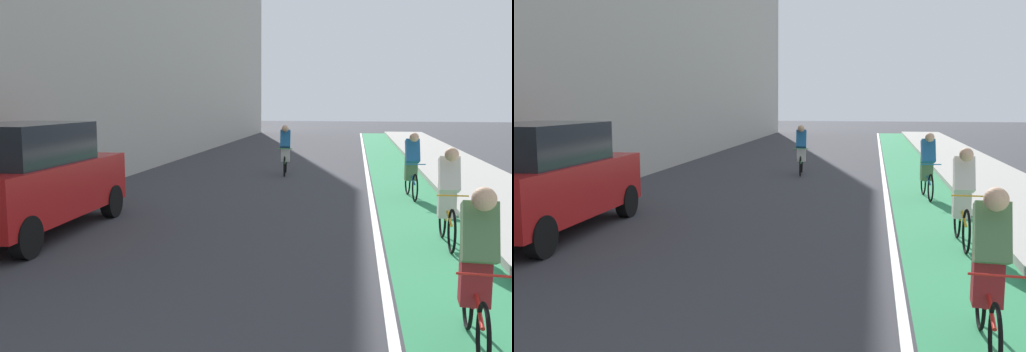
% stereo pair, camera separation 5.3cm
% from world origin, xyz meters
% --- Properties ---
extents(ground_plane, '(98.61, 98.61, 0.00)m').
position_xyz_m(ground_plane, '(0.00, 18.41, 0.00)').
color(ground_plane, '#38383D').
extents(bike_lane_paint, '(1.60, 44.82, 0.00)m').
position_xyz_m(bike_lane_paint, '(3.63, 20.41, 0.00)').
color(bike_lane_paint, '#2D8451').
rests_on(bike_lane_paint, ground).
extents(lane_divider_stripe, '(0.12, 44.82, 0.00)m').
position_xyz_m(lane_divider_stripe, '(2.73, 20.41, 0.00)').
color(lane_divider_stripe, white).
rests_on(lane_divider_stripe, ground).
extents(sidewalk_right, '(2.62, 44.82, 0.14)m').
position_xyz_m(sidewalk_right, '(5.74, 20.41, 0.07)').
color(sidewalk_right, '#A8A59E').
rests_on(sidewalk_right, ground).
extents(parked_suv_red, '(1.92, 4.25, 1.98)m').
position_xyz_m(parked_suv_red, '(-3.38, 9.48, 1.01)').
color(parked_suv_red, red).
rests_on(parked_suv_red, ground).
extents(cyclist_lead, '(0.48, 1.70, 1.60)m').
position_xyz_m(cyclist_lead, '(3.47, 5.89, 0.85)').
color(cyclist_lead, black).
rests_on(cyclist_lead, ground).
extents(cyclist_mid, '(0.48, 1.75, 1.63)m').
position_xyz_m(cyclist_mid, '(3.83, 9.97, 0.85)').
color(cyclist_mid, black).
rests_on(cyclist_mid, ground).
extents(cyclist_trailing, '(0.48, 1.71, 1.61)m').
position_xyz_m(cyclist_trailing, '(3.69, 14.56, 0.85)').
color(cyclist_trailing, black).
rests_on(cyclist_trailing, ground).
extents(cyclist_far, '(0.48, 1.69, 1.60)m').
position_xyz_m(cyclist_far, '(0.10, 18.49, 0.81)').
color(cyclist_far, black).
rests_on(cyclist_far, ground).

